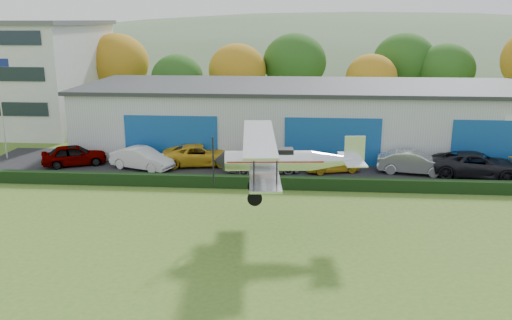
# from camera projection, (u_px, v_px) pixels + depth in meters

# --- Properties ---
(apron) EXTENTS (48.00, 9.00, 0.05)m
(apron) POSITION_uv_depth(u_px,v_px,m) (305.00, 169.00, 38.57)
(apron) COLOR black
(apron) RESTS_ON ground
(hedge) EXTENTS (46.00, 0.60, 0.80)m
(hedge) POSITION_uv_depth(u_px,v_px,m) (305.00, 183.00, 33.85)
(hedge) COLOR black
(hedge) RESTS_ON ground
(hangar) EXTENTS (40.60, 12.60, 5.30)m
(hangar) POSITION_uv_depth(u_px,v_px,m) (328.00, 116.00, 44.47)
(hangar) COLOR #B2B7BC
(hangar) RESTS_ON ground
(flagpole) EXTENTS (1.05, 0.10, 8.00)m
(flagpole) POSITION_uv_depth(u_px,v_px,m) (1.00, 98.00, 40.03)
(flagpole) COLOR silver
(flagpole) RESTS_ON ground
(tree_belt) EXTENTS (75.70, 13.22, 10.12)m
(tree_belt) POSITION_uv_depth(u_px,v_px,m) (284.00, 67.00, 56.21)
(tree_belt) COLOR #3D2614
(tree_belt) RESTS_ON ground
(distant_hills) EXTENTS (430.00, 196.00, 56.00)m
(distant_hills) POSITION_uv_depth(u_px,v_px,m) (274.00, 102.00, 157.15)
(distant_hills) COLOR #4C6642
(distant_hills) RESTS_ON ground
(car_0) EXTENTS (4.92, 3.50, 1.56)m
(car_0) POSITION_uv_depth(u_px,v_px,m) (74.00, 155.00, 39.17)
(car_0) COLOR gray
(car_0) RESTS_ON apron
(car_1) EXTENTS (5.00, 3.22, 1.56)m
(car_1) POSITION_uv_depth(u_px,v_px,m) (142.00, 158.00, 38.20)
(car_1) COLOR silver
(car_1) RESTS_ON apron
(car_2) EXTENTS (5.88, 3.47, 1.53)m
(car_2) POSITION_uv_depth(u_px,v_px,m) (200.00, 155.00, 39.22)
(car_2) COLOR gold
(car_2) RESTS_ON apron
(car_3) EXTENTS (5.55, 3.23, 1.51)m
(car_3) POSITION_uv_depth(u_px,v_px,m) (263.00, 162.00, 37.43)
(car_3) COLOR gray
(car_3) RESTS_ON apron
(car_4) EXTENTS (4.20, 2.57, 1.34)m
(car_4) POSITION_uv_depth(u_px,v_px,m) (332.00, 163.00, 37.50)
(car_4) COLOR gold
(car_4) RESTS_ON apron
(car_5) EXTENTS (5.09, 2.52, 1.60)m
(car_5) POSITION_uv_depth(u_px,v_px,m) (413.00, 162.00, 37.11)
(car_5) COLOR silver
(car_5) RESTS_ON apron
(car_6) EXTENTS (6.42, 3.81, 1.67)m
(car_6) POSITION_uv_depth(u_px,v_px,m) (477.00, 165.00, 36.30)
(car_6) COLOR black
(car_6) RESTS_ON apron
(biplane) EXTENTS (7.56, 8.68, 3.24)m
(biplane) POSITION_uv_depth(u_px,v_px,m) (281.00, 159.00, 26.39)
(biplane) COLOR silver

